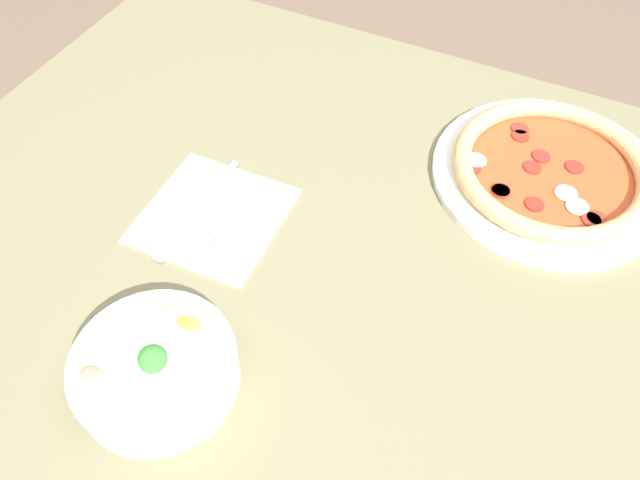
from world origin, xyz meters
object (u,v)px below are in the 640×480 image
at_px(knife, 202,204).
at_px(bowl, 155,368).
at_px(pizza, 550,171).
at_px(fork, 231,219).

bearing_deg(knife, bowl, 21.87).
distance_m(bowl, knife, 0.26).
relative_size(pizza, bowl, 1.80).
height_order(bowl, knife, bowl).
bearing_deg(fork, bowl, 11.31).
height_order(bowl, fork, bowl).
distance_m(pizza, bowl, 0.60).
xyz_separation_m(pizza, knife, (0.42, 0.26, -0.01)).
bearing_deg(fork, pizza, 125.89).
height_order(pizza, fork, pizza).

